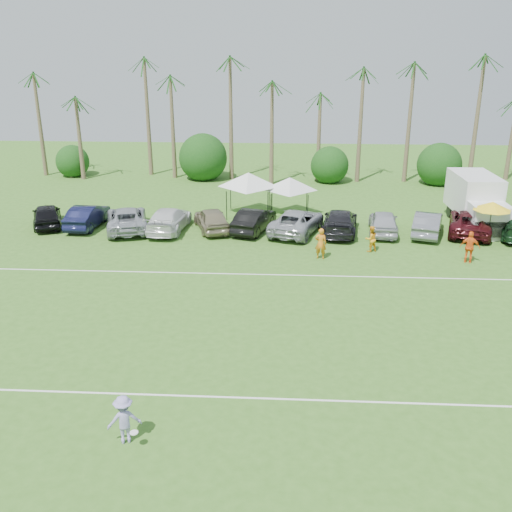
{
  "coord_description": "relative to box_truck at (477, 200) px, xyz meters",
  "views": [
    {
      "loc": [
        2.12,
        -15.71,
        12.13
      ],
      "look_at": [
        0.51,
        12.68,
        1.6
      ],
      "focal_mm": 40.0,
      "sensor_mm": 36.0,
      "label": 1
    }
  ],
  "objects": [
    {
      "name": "sideline_player_b",
      "position": [
        -8.11,
        -5.89,
        -1.07
      ],
      "size": [
        0.99,
        0.9,
        1.65
      ],
      "primitive_type": "imported",
      "rotation": [
        0.0,
        0.0,
        3.57
      ],
      "color": "#FBA51B",
      "rests_on": "ground"
    },
    {
      "name": "bush_tree_1",
      "position": [
        -21.48,
        14.86,
        -0.09
      ],
      "size": [
        4.0,
        4.0,
        4.0
      ],
      "color": "brown",
      "rests_on": "ground"
    },
    {
      "name": "parked_car_5",
      "position": [
        -15.64,
        -2.16,
        -1.09
      ],
      "size": [
        3.03,
        5.16,
        1.61
      ],
      "primitive_type": "imported",
      "rotation": [
        0.0,
        0.0,
        2.85
      ],
      "color": "black",
      "rests_on": "ground"
    },
    {
      "name": "parked_car_6",
      "position": [
        -12.68,
        -2.34,
        -1.09
      ],
      "size": [
        4.34,
        6.32,
        1.61
      ],
      "primitive_type": "imported",
      "rotation": [
        0.0,
        0.0,
        2.82
      ],
      "color": "#9D9FA6",
      "rests_on": "ground"
    },
    {
      "name": "parked_car_1",
      "position": [
        -27.46,
        -1.85,
        -1.09
      ],
      "size": [
        1.95,
        4.96,
        1.61
      ],
      "primitive_type": "imported",
      "rotation": [
        0.0,
        0.0,
        3.09
      ],
      "color": "black",
      "rests_on": "ground"
    },
    {
      "name": "palm_tree_3",
      "position": [
        -23.48,
        13.86,
        8.17
      ],
      "size": [
        2.4,
        2.4,
        11.9
      ],
      "color": "brown",
      "rests_on": "ground"
    },
    {
      "name": "parked_car_2",
      "position": [
        -24.5,
        -2.34,
        -1.09
      ],
      "size": [
        4.16,
        6.29,
        1.61
      ],
      "primitive_type": "imported",
      "rotation": [
        0.0,
        0.0,
        3.42
      ],
      "color": "#9A9EA6",
      "rests_on": "ground"
    },
    {
      "name": "palm_tree_0",
      "position": [
        -37.48,
        13.86,
        5.59
      ],
      "size": [
        2.4,
        2.4,
        8.9
      ],
      "color": "brown",
      "rests_on": "ground"
    },
    {
      "name": "box_truck",
      "position": [
        0.0,
        0.0,
        0.0
      ],
      "size": [
        2.82,
        6.93,
        3.54
      ],
      "rotation": [
        0.0,
        0.0,
        0.03
      ],
      "color": "white",
      "rests_on": "ground"
    },
    {
      "name": "parked_car_8",
      "position": [
        -6.77,
        -2.12,
        -1.09
      ],
      "size": [
        2.39,
        4.89,
        1.61
      ],
      "primitive_type": "imported",
      "rotation": [
        0.0,
        0.0,
        3.04
      ],
      "color": "#B1B3BA",
      "rests_on": "ground"
    },
    {
      "name": "bush_tree_2",
      "position": [
        -9.48,
        14.86,
        -0.09
      ],
      "size": [
        4.0,
        4.0,
        4.0
      ],
      "color": "brown",
      "rests_on": "ground"
    },
    {
      "name": "palm_tree_5",
      "position": [
        -15.48,
        13.86,
        6.46
      ],
      "size": [
        2.4,
        2.4,
        9.9
      ],
      "color": "brown",
      "rests_on": "ground"
    },
    {
      "name": "bush_tree_3",
      "position": [
        0.52,
        14.86,
        -0.09
      ],
      "size": [
        4.0,
        4.0,
        4.0
      ],
      "color": "brown",
      "rests_on": "ground"
    },
    {
      "name": "palm_tree_6",
      "position": [
        -11.48,
        13.86,
        7.32
      ],
      "size": [
        2.4,
        2.4,
        10.9
      ],
      "color": "brown",
      "rests_on": "ground"
    },
    {
      "name": "sideline_player_c",
      "position": [
        -2.56,
        -7.54,
        -0.92
      ],
      "size": [
        1.22,
        0.78,
        1.94
      ],
      "primitive_type": "imported",
      "rotation": [
        0.0,
        0.0,
        2.84
      ],
      "color": "orange",
      "rests_on": "ground"
    },
    {
      "name": "parked_car_7",
      "position": [
        -9.73,
        -2.15,
        -1.09
      ],
      "size": [
        2.95,
        5.78,
        1.61
      ],
      "primitive_type": "imported",
      "rotation": [
        0.0,
        0.0,
        3.01
      ],
      "color": "black",
      "rests_on": "ground"
    },
    {
      "name": "palm_tree_4",
      "position": [
        -19.48,
        13.86,
        5.59
      ],
      "size": [
        2.4,
        2.4,
        8.9
      ],
      "color": "brown",
      "rests_on": "ground"
    },
    {
      "name": "parked_car_10",
      "position": [
        -0.86,
        -1.81,
        -1.09
      ],
      "size": [
        4.18,
        6.29,
        1.61
      ],
      "primitive_type": "imported",
      "rotation": [
        0.0,
        0.0,
        2.86
      ],
      "color": "#450F15",
      "rests_on": "ground"
    },
    {
      "name": "palm_tree_9",
      "position": [
        2.52,
        13.86,
        6.46
      ],
      "size": [
        2.4,
        2.4,
        9.9
      ],
      "color": "brown",
      "rests_on": "ground"
    },
    {
      "name": "palm_tree_2",
      "position": [
        -27.48,
        13.86,
        7.32
      ],
      "size": [
        2.4,
        2.4,
        10.9
      ],
      "color": "brown",
      "rests_on": "ground"
    },
    {
      "name": "bush_tree_0",
      "position": [
        -34.48,
        14.86,
        -0.09
      ],
      "size": [
        4.0,
        4.0,
        4.0
      ],
      "color": "brown",
      "rests_on": "ground"
    },
    {
      "name": "ground",
      "position": [
        -15.48,
        -24.14,
        -1.89
      ],
      "size": [
        120.0,
        120.0,
        0.0
      ],
      "primitive_type": "plane",
      "color": "#38681F",
      "rests_on": "ground"
    },
    {
      "name": "canopy_tent_left",
      "position": [
        -16.3,
        1.97,
        1.34
      ],
      "size": [
        4.66,
        4.66,
        3.78
      ],
      "color": "black",
      "rests_on": "ground"
    },
    {
      "name": "parked_car_4",
      "position": [
        -18.59,
        -2.09,
        -1.09
      ],
      "size": [
        3.35,
        5.08,
        1.61
      ],
      "primitive_type": "imported",
      "rotation": [
        0.0,
        0.0,
        3.48
      ],
      "color": "gray",
      "rests_on": "ground"
    },
    {
      "name": "frisbee_player",
      "position": [
        -18.46,
        -24.78,
        -1.04
      ],
      "size": [
        1.24,
        0.96,
        1.69
      ],
      "rotation": [
        0.0,
        0.0,
        3.48
      ],
      "color": "#9B91CE",
      "rests_on": "ground"
    },
    {
      "name": "palm_tree_7",
      "position": [
        -7.48,
        13.86,
        8.17
      ],
      "size": [
        2.4,
        2.4,
        11.9
      ],
      "color": "brown",
      "rests_on": "ground"
    },
    {
      "name": "sideline_player_a",
      "position": [
        -11.3,
        -7.34,
        -0.93
      ],
      "size": [
        0.76,
        0.56,
        1.92
      ],
      "primitive_type": "imported",
      "rotation": [
        0.0,
        0.0,
        2.99
      ],
      "color": "orange",
      "rests_on": "ground"
    },
    {
      "name": "palm_tree_8",
      "position": [
        -2.48,
        13.86,
        5.59
      ],
      "size": [
        2.4,
        2.4,
        8.9
      ],
      "color": "brown",
      "rests_on": "ground"
    },
    {
      "name": "parked_car_9",
      "position": [
        -3.82,
        -2.26,
        -1.09
      ],
      "size": [
        3.06,
        5.16,
        1.61
      ],
      "primitive_type": "imported",
      "rotation": [
        0.0,
        0.0,
        2.84
      ],
      "color": "slate",
      "rests_on": "ground"
    },
    {
      "name": "canopy_tent_right",
      "position": [
        -13.21,
        2.0,
        1.01
      ],
      "size": [
        4.19,
        4.19,
        3.39
      ],
      "color": "black",
      "rests_on": "ground"
    },
    {
      "name": "parked_car_3",
      "position": [
        -21.55,
        -2.35,
        -1.09
      ],
      "size": [
        2.61,
        5.67,
        1.61
      ],
      "primitive_type": "imported",
      "rotation": [
        0.0,
        0.0,
        3.08
      ],
      "color": "white",
      "rests_on": "ground"
    },
    {
      "name": "market_umbrella",
      "position": [
        -0.17,
        -3.55,
        0.53
      ],
      "size": [
        2.43,
        2.43,
        2.7
      ],
      "color": "black",
      "rests_on": "ground"
    },
    {
      "name": "parked_car_0",
      "position": [
        -30.42,
        -1.79,
        -1.09
      ],
      "size": [
        3.57,
        5.08,
        1.61
      ],
      "primitive_type": "imported",
      "rotation": [
        0.0,
        0.0,
        3.54
      ],
      "color": "black",
      "rests_on": "ground"
    },
    {
      "name": "field_lines",
      "position": [
        -15.48,
        -16.14,
        -1.89
      ],
      "size": [
        80.0,
        12.1,
        0.01
      ],
      "color": "white",
      "rests_on": "ground"
    },
    {
      "name": "palm_tree_1",
      "position": [
        -32.48,
        13.86,
        6.46
      ],
      "size": [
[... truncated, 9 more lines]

